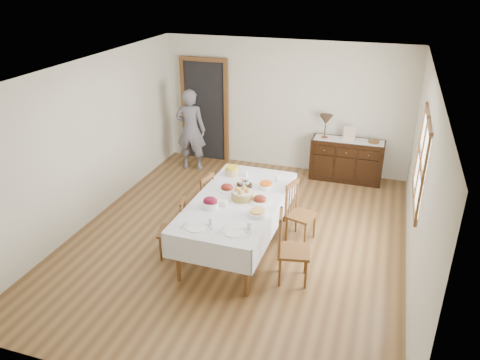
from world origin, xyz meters
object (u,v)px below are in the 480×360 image
(chair_right_near, at_px, (290,247))
(sideboard, at_px, (346,160))
(chair_left_far, at_px, (201,201))
(person, at_px, (191,127))
(dining_table, at_px, (237,205))
(chair_left_near, at_px, (175,228))
(chair_right_far, at_px, (299,212))
(table_lamp, at_px, (326,120))

(chair_right_near, xyz_separation_m, sideboard, (0.36, 3.50, -0.09))
(chair_right_near, bearing_deg, chair_left_far, 49.92)
(sideboard, height_order, person, person)
(dining_table, bearing_deg, chair_left_near, -148.50)
(chair_left_far, xyz_separation_m, person, (-1.10, 2.19, 0.41))
(chair_right_near, bearing_deg, chair_left_near, 77.18)
(chair_right_near, height_order, chair_right_far, chair_right_near)
(chair_right_near, distance_m, person, 4.15)
(dining_table, relative_size, sideboard, 1.75)
(table_lamp, bearing_deg, person, -171.77)
(chair_right_near, bearing_deg, person, 30.56)
(chair_left_near, relative_size, person, 0.51)
(chair_right_far, distance_m, person, 3.36)
(chair_right_far, relative_size, sideboard, 0.68)
(person, bearing_deg, chair_left_near, 103.76)
(chair_left_near, relative_size, table_lamp, 1.98)
(chair_left_far, height_order, chair_right_near, chair_right_near)
(chair_right_near, relative_size, chair_right_far, 1.07)
(dining_table, bearing_deg, chair_right_far, 35.26)
(chair_left_far, distance_m, table_lamp, 3.07)
(chair_right_near, relative_size, sideboard, 0.73)
(chair_left_near, xyz_separation_m, sideboard, (2.04, 3.45, -0.05))
(dining_table, bearing_deg, person, 126.60)
(chair_right_near, relative_size, table_lamp, 2.18)
(table_lamp, bearing_deg, chair_left_far, -120.88)
(chair_right_near, height_order, sideboard, chair_right_near)
(chair_right_far, xyz_separation_m, sideboard, (0.45, 2.45, -0.06))
(dining_table, relative_size, chair_left_far, 2.55)
(sideboard, bearing_deg, person, -172.53)
(chair_left_far, bearing_deg, person, -143.54)
(dining_table, distance_m, chair_right_far, 1.00)
(chair_left_far, relative_size, chair_right_near, 0.94)
(chair_left_near, bearing_deg, dining_table, 104.15)
(person, bearing_deg, dining_table, 120.09)
(chair_left_far, distance_m, person, 2.48)
(dining_table, relative_size, chair_left_near, 2.64)
(sideboard, bearing_deg, dining_table, -112.75)
(chair_left_near, xyz_separation_m, table_lamp, (1.58, 3.42, 0.72))
(chair_right_near, relative_size, person, 0.56)
(dining_table, relative_size, table_lamp, 5.23)
(chair_left_far, relative_size, sideboard, 0.69)
(chair_left_near, bearing_deg, table_lamp, 138.99)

